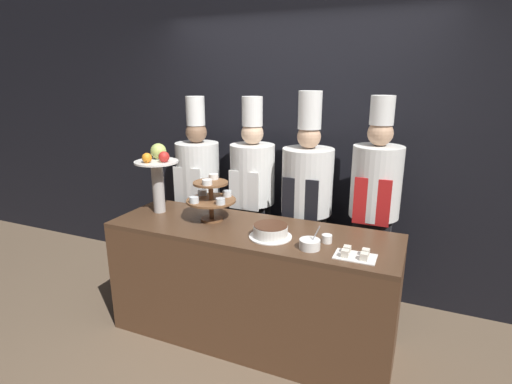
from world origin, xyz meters
name	(u,v)px	position (x,y,z in m)	size (l,w,h in m)	color
ground_plane	(232,363)	(0.00, 0.00, 0.00)	(14.00, 14.00, 0.00)	brown
wall_back	(296,140)	(0.00, 1.35, 1.40)	(10.00, 0.06, 2.80)	black
buffet_counter	(251,284)	(0.00, 0.34, 0.45)	(2.11, 0.67, 0.90)	brown
tiered_stand	(211,196)	(-0.35, 0.39, 1.09)	(0.38, 0.38, 0.34)	brown
fruit_pedestal	(158,170)	(-0.84, 0.40, 1.25)	(0.34, 0.34, 0.55)	#B2ADA8
cake_round	(271,231)	(0.19, 0.25, 0.94)	(0.30, 0.30, 0.09)	white
cup_white	(327,239)	(0.57, 0.31, 0.93)	(0.07, 0.07, 0.05)	white
cake_square_tray	(355,254)	(0.78, 0.16, 0.92)	(0.25, 0.16, 0.05)	white
serving_bowl_near	(310,244)	(0.49, 0.17, 0.93)	(0.13, 0.13, 0.16)	white
chef_left	(198,188)	(-0.81, 0.96, 0.96)	(0.40, 0.40, 1.79)	black
chef_center_left	(252,193)	(-0.26, 0.96, 0.98)	(0.39, 0.39, 1.80)	#28282D
chef_center_right	(307,199)	(0.23, 0.96, 0.98)	(0.42, 0.42, 1.85)	#38332D
chef_right	(374,203)	(0.78, 0.96, 1.01)	(0.38, 0.38, 1.83)	#28282D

